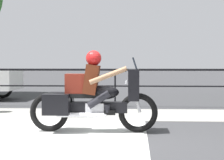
% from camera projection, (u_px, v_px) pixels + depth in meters
% --- Properties ---
extents(ground_plane, '(120.00, 120.00, 0.00)m').
position_uv_depth(ground_plane, '(100.00, 139.00, 7.42)').
color(ground_plane, '#38383A').
extents(sidewalk_band, '(44.00, 2.40, 0.01)m').
position_uv_depth(sidewalk_band, '(112.00, 114.00, 10.82)').
color(sidewalk_band, '#99968E').
rests_on(sidewalk_band, ground).
extents(crosswalk_band, '(3.24, 6.00, 0.01)m').
position_uv_depth(crosswalk_band, '(50.00, 140.00, 7.27)').
color(crosswalk_band, silver).
rests_on(crosswalk_band, ground).
extents(fence_railing, '(36.00, 0.05, 1.11)m').
position_uv_depth(fence_railing, '(115.00, 77.00, 12.51)').
color(fence_railing, black).
rests_on(fence_railing, ground).
extents(motorcycle, '(2.40, 0.76, 1.52)m').
position_uv_depth(motorcycle, '(93.00, 96.00, 8.12)').
color(motorcycle, black).
rests_on(motorcycle, ground).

